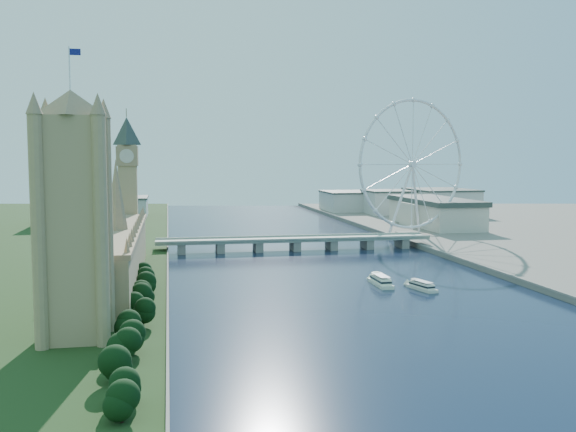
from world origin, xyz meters
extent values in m
plane|color=#15283C|center=(0.00, 0.00, 0.00)|extent=(2000.00, 2000.00, 0.00)
cube|color=tan|center=(-135.00, 55.00, 46.00)|extent=(22.00, 22.00, 86.00)
pyramid|color=#937A59|center=(-135.00, 55.00, 99.00)|extent=(28.16, 28.16, 10.00)
cylinder|color=silver|center=(-135.00, 55.00, 107.00)|extent=(0.50, 0.50, 16.00)
cube|color=navy|center=(-132.80, 55.00, 113.00)|extent=(4.00, 0.16, 2.40)
cube|color=tan|center=(-128.00, 170.00, 17.00)|extent=(24.00, 200.00, 28.00)
cone|color=#937A59|center=(-128.00, 170.00, 53.00)|extent=(12.00, 12.00, 40.00)
cube|color=tan|center=(-128.00, 278.00, 43.00)|extent=(13.00, 13.00, 80.00)
cube|color=#937A59|center=(-128.00, 278.00, 75.00)|extent=(15.00, 15.00, 14.00)
pyramid|color=#2D3833|center=(-128.00, 278.00, 103.00)|extent=(20.02, 20.02, 20.00)
cube|color=gray|center=(0.00, 300.00, 8.50)|extent=(220.00, 22.00, 2.00)
cube|color=gray|center=(-90.00, 300.00, 3.75)|extent=(6.00, 20.00, 7.50)
cube|color=gray|center=(-60.00, 300.00, 3.75)|extent=(6.00, 20.00, 7.50)
cube|color=gray|center=(-30.00, 300.00, 3.75)|extent=(6.00, 20.00, 7.50)
cube|color=gray|center=(0.00, 300.00, 3.75)|extent=(6.00, 20.00, 7.50)
cube|color=gray|center=(30.00, 300.00, 3.75)|extent=(6.00, 20.00, 7.50)
cube|color=gray|center=(60.00, 300.00, 3.75)|extent=(6.00, 20.00, 7.50)
cube|color=gray|center=(90.00, 300.00, 3.75)|extent=(6.00, 20.00, 7.50)
torus|color=silver|center=(120.00, 355.00, 68.00)|extent=(113.60, 39.12, 118.60)
cylinder|color=silver|center=(120.00, 355.00, 68.00)|extent=(7.25, 6.61, 6.00)
cube|color=gray|center=(117.00, 365.00, 4.00)|extent=(14.00, 10.00, 2.00)
cube|color=beige|center=(-160.00, 430.00, 16.00)|extent=(40.00, 60.00, 26.00)
cube|color=beige|center=(-200.00, 520.00, 19.00)|extent=(60.00, 80.00, 32.00)
cube|color=beige|center=(-150.00, 600.00, 14.00)|extent=(50.00, 70.00, 22.00)
cube|color=beige|center=(180.00, 580.00, 17.00)|extent=(60.00, 60.00, 28.00)
cube|color=beige|center=(240.00, 560.00, 18.00)|extent=(70.00, 90.00, 30.00)
cube|color=beige|center=(140.00, 640.00, 15.00)|extent=(60.00, 80.00, 24.00)
camera|label=1|loc=(-99.35, -199.90, 73.17)|focal=40.00mm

